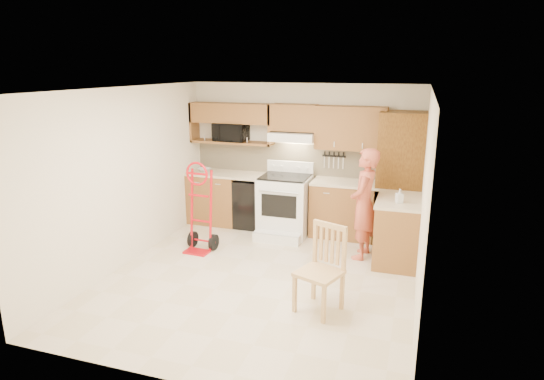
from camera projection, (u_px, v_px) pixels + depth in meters
The scene contains 28 objects.
floor at pixel (261, 278), 6.22m from camera, with size 4.00×4.50×0.02m, color beige.
ceiling at pixel (259, 88), 5.56m from camera, with size 4.00×4.50×0.02m, color white.
wall_back at pixel (303, 157), 7.97m from camera, with size 4.00×0.02×2.50m, color #F1E9CE.
wall_front at pixel (170, 255), 3.81m from camera, with size 4.00×0.02×2.50m, color #F1E9CE.
wall_left at pixel (126, 177), 6.48m from camera, with size 0.02×4.50×2.50m, color #F1E9CE.
wall_right at pixel (424, 202), 5.30m from camera, with size 0.02×4.50×2.50m, color #F1E9CE.
backsplash at pixel (303, 160), 7.96m from camera, with size 3.92×0.03×0.55m, color beige.
lower_cab_left at pixel (215, 198), 8.35m from camera, with size 0.90×0.60×0.90m, color brown.
dishwasher at pixel (254, 203), 8.13m from camera, with size 0.60×0.60×0.85m, color black.
lower_cab_right at pixel (346, 210), 7.65m from camera, with size 1.14×0.60×0.90m, color brown.
countertop_left at pixel (230, 174), 8.14m from camera, with size 1.50×0.63×0.04m, color beige.
countertop_right at pixel (347, 183), 7.52m from camera, with size 1.14×0.63×0.04m, color beige.
cab_return_right at pixel (397, 232), 6.65m from camera, with size 0.60×1.00×0.90m, color brown.
countertop_return at pixel (400, 200), 6.53m from camera, with size 0.63×1.00×0.04m, color beige.
pantry_tall at pixel (399, 179), 7.25m from camera, with size 0.70×0.60×2.10m, color brown.
upper_cab_left at pixel (232, 113), 7.99m from camera, with size 1.50×0.33×0.34m, color brown.
upper_shelf_mw at pixel (232, 142), 8.12m from camera, with size 1.50×0.33×0.04m, color brown.
upper_cab_center at pixel (294, 117), 7.66m from camera, with size 0.76×0.33×0.44m, color brown.
upper_cab_right at pixel (351, 128), 7.42m from camera, with size 1.14×0.33×0.70m, color brown.
range_hood at pixel (293, 136), 7.68m from camera, with size 0.76×0.46×0.14m, color white.
knife_strip at pixel (334, 160), 7.76m from camera, with size 0.40×0.05×0.29m, color black, non-canonical shape.
microwave at pixel (231, 132), 8.08m from camera, with size 0.58×0.39×0.32m, color black.
range at pixel (284, 201), 7.65m from camera, with size 0.81×1.07×1.20m, color white, non-canonical shape.
person at pixel (364, 204), 6.70m from camera, with size 0.60×0.39×1.64m, color #C75841.
hand_truck at pixel (199, 212), 6.97m from camera, with size 0.50×0.46×1.26m, color red, non-canonical shape.
dining_chair at pixel (319, 270), 5.25m from camera, with size 0.46×0.50×1.02m, color tan, non-canonical shape.
soap_bottle at pixel (400, 196), 6.33m from camera, with size 0.09×0.09×0.20m, color white.
bowl at pixel (204, 170), 8.27m from camera, with size 0.23×0.23×0.06m, color white.
Camera 1 is at (1.89, -5.37, 2.76)m, focal length 30.34 mm.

